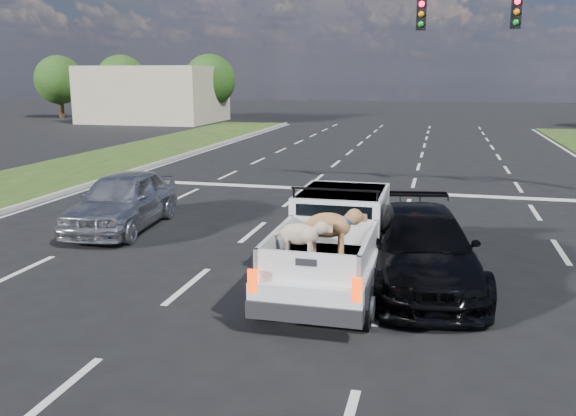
{
  "coord_description": "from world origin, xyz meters",
  "views": [
    {
      "loc": [
        2.59,
        -9.76,
        3.77
      ],
      "look_at": [
        -0.36,
        2.0,
        1.11
      ],
      "focal_mm": 38.0,
      "sensor_mm": 36.0,
      "label": 1
    }
  ],
  "objects": [
    {
      "name": "tree_far_c",
      "position": [
        -16.0,
        38.0,
        3.29
      ],
      "size": [
        4.2,
        4.2,
        5.4
      ],
      "color": "#332114",
      "rests_on": "ground"
    },
    {
      "name": "pickup_truck",
      "position": [
        0.8,
        0.77,
        0.83
      ],
      "size": [
        1.81,
        4.76,
        1.78
      ],
      "rotation": [
        0.0,
        0.0,
        0.0
      ],
      "color": "black",
      "rests_on": "ground"
    },
    {
      "name": "building_left",
      "position": [
        -20.0,
        36.0,
        2.2
      ],
      "size": [
        10.0,
        8.0,
        4.4
      ],
      "primitive_type": "cube",
      "color": "tan",
      "rests_on": "ground"
    },
    {
      "name": "silver_sedan",
      "position": [
        -5.0,
        3.59,
        0.72
      ],
      "size": [
        2.08,
        4.36,
        1.44
      ],
      "primitive_type": "imported",
      "rotation": [
        0.0,
        0.0,
        0.09
      ],
      "color": "#B7B9BF",
      "rests_on": "ground"
    },
    {
      "name": "black_coupe",
      "position": [
        2.35,
        1.15,
        0.68
      ],
      "size": [
        2.59,
        4.9,
        1.35
      ],
      "primitive_type": "imported",
      "rotation": [
        0.0,
        0.0,
        0.15
      ],
      "color": "black",
      "rests_on": "ground"
    },
    {
      "name": "ground",
      "position": [
        0.0,
        0.0,
        0.0
      ],
      "size": [
        160.0,
        160.0,
        0.0
      ],
      "primitive_type": "plane",
      "color": "black",
      "rests_on": "ground"
    },
    {
      "name": "road_markings",
      "position": [
        0.0,
        6.56,
        0.01
      ],
      "size": [
        17.75,
        60.0,
        0.01
      ],
      "color": "silver",
      "rests_on": "ground"
    },
    {
      "name": "tree_far_a",
      "position": [
        -30.0,
        38.0,
        3.29
      ],
      "size": [
        4.2,
        4.2,
        5.4
      ],
      "color": "#332114",
      "rests_on": "ground"
    },
    {
      "name": "tree_far_b",
      "position": [
        -24.0,
        38.0,
        3.29
      ],
      "size": [
        4.2,
        4.2,
        5.4
      ],
      "color": "#332114",
      "rests_on": "ground"
    },
    {
      "name": "curb_left",
      "position": [
        -9.05,
        6.0,
        0.07
      ],
      "size": [
        0.15,
        60.0,
        0.14
      ],
      "primitive_type": "cube",
      "color": "#9F9B92",
      "rests_on": "ground"
    }
  ]
}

